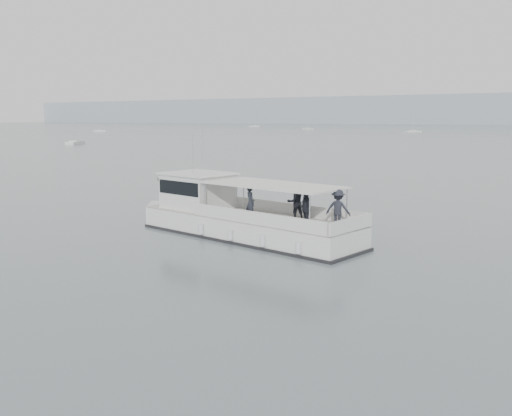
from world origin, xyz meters
The scene contains 3 objects.
ground centered at (0.00, 0.00, 0.00)m, with size 1400.00×1400.00×0.00m, color #525D60.
tour_boat centered at (-3.46, -3.07, 0.99)m, with size 14.50×5.53×6.03m.
moored_fleet centered at (-38.97, 194.47, 0.36)m, with size 420.93×289.12×10.29m.
Camera 1 is at (13.71, -27.44, 6.14)m, focal length 40.00 mm.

